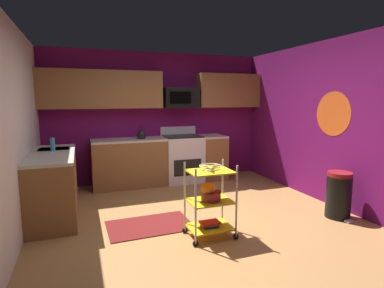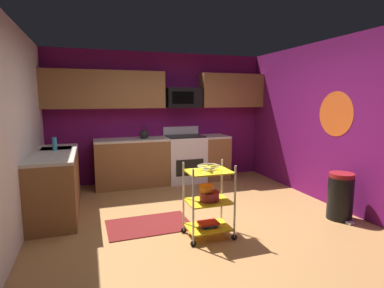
% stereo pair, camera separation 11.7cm
% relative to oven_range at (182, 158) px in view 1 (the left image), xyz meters
% --- Properties ---
extents(floor, '(4.40, 4.80, 0.04)m').
position_rel_oven_range_xyz_m(floor, '(-0.43, -2.10, -0.50)').
color(floor, '#A87542').
rests_on(floor, ground).
extents(wall_back, '(4.52, 0.06, 2.60)m').
position_rel_oven_range_xyz_m(wall_back, '(-0.43, 0.33, 0.82)').
color(wall_back, '#6B1156').
rests_on(wall_back, ground).
extents(wall_left, '(0.06, 4.80, 2.60)m').
position_rel_oven_range_xyz_m(wall_left, '(-2.66, -2.10, 0.82)').
color(wall_left, silver).
rests_on(wall_left, ground).
extents(wall_right, '(0.06, 4.80, 2.60)m').
position_rel_oven_range_xyz_m(wall_right, '(1.80, -2.10, 0.82)').
color(wall_right, '#6B1156').
rests_on(wall_right, ground).
extents(wall_flower_decal, '(0.00, 0.69, 0.69)m').
position_rel_oven_range_xyz_m(wall_flower_decal, '(1.77, -2.12, 0.97)').
color(wall_flower_decal, '#E5591E').
extents(counter_run, '(3.54, 2.28, 0.92)m').
position_rel_oven_range_xyz_m(counter_run, '(-1.18, -0.45, -0.01)').
color(counter_run, brown).
rests_on(counter_run, ground).
extents(oven_range, '(0.76, 0.65, 1.10)m').
position_rel_oven_range_xyz_m(oven_range, '(0.00, 0.00, 0.00)').
color(oven_range, white).
rests_on(oven_range, ground).
extents(upper_cabinets, '(4.40, 0.33, 0.70)m').
position_rel_oven_range_xyz_m(upper_cabinets, '(-0.53, 0.13, 1.37)').
color(upper_cabinets, brown).
extents(microwave, '(0.70, 0.39, 0.40)m').
position_rel_oven_range_xyz_m(microwave, '(-0.00, 0.10, 1.22)').
color(microwave, black).
extents(rolling_cart, '(0.59, 0.41, 0.91)m').
position_rel_oven_range_xyz_m(rolling_cart, '(-0.50, -2.57, -0.03)').
color(rolling_cart, silver).
rests_on(rolling_cart, ground).
extents(fruit_bowl, '(0.27, 0.27, 0.07)m').
position_rel_oven_range_xyz_m(fruit_bowl, '(-0.50, -2.57, 0.40)').
color(fruit_bowl, silver).
rests_on(fruit_bowl, rolling_cart).
extents(mixing_bowl_large, '(0.25, 0.25, 0.11)m').
position_rel_oven_range_xyz_m(mixing_bowl_large, '(-0.49, -2.57, 0.04)').
color(mixing_bowl_large, maroon).
rests_on(mixing_bowl_large, rolling_cart).
extents(mixing_bowl_small, '(0.18, 0.18, 0.08)m').
position_rel_oven_range_xyz_m(mixing_bowl_small, '(-0.53, -2.57, 0.14)').
color(mixing_bowl_small, orange).
rests_on(mixing_bowl_small, rolling_cart).
extents(book_stack, '(0.24, 0.17, 0.06)m').
position_rel_oven_range_xyz_m(book_stack, '(-0.50, -2.57, -0.32)').
color(book_stack, '#1E4C8C').
rests_on(book_stack, rolling_cart).
extents(kettle, '(0.21, 0.18, 0.26)m').
position_rel_oven_range_xyz_m(kettle, '(-0.83, -0.00, 0.52)').
color(kettle, black).
rests_on(kettle, counter_run).
extents(dish_soap_bottle, '(0.06, 0.06, 0.20)m').
position_rel_oven_range_xyz_m(dish_soap_bottle, '(-2.33, -0.99, 0.54)').
color(dish_soap_bottle, '#2D8CBF').
rests_on(dish_soap_bottle, counter_run).
extents(trash_can, '(0.34, 0.42, 0.66)m').
position_rel_oven_range_xyz_m(trash_can, '(1.47, -2.63, -0.15)').
color(trash_can, black).
rests_on(trash_can, ground).
extents(floor_rug, '(1.12, 0.73, 0.01)m').
position_rel_oven_range_xyz_m(floor_rug, '(-1.13, -2.01, -0.47)').
color(floor_rug, maroon).
rests_on(floor_rug, ground).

